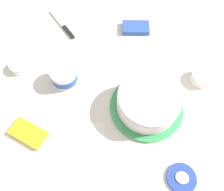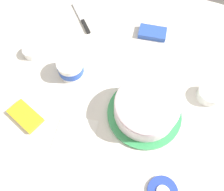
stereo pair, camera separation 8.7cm
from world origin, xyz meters
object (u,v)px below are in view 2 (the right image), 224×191
object	(u,v)px
candy_box_lower	(152,33)
paper_napkin	(75,135)
frosted_cake	(146,108)
spreading_knife	(83,20)
frosting_tub	(71,68)
sprinkle_bowl_blue	(32,52)
sprinkle_bowl_rainbow	(210,94)
candy_box_upper	(25,116)

from	to	relation	value
candy_box_lower	paper_napkin	size ratio (longest dim) A/B	0.89
frosted_cake	spreading_knife	bearing A→B (deg)	141.59
spreading_knife	frosting_tub	bearing A→B (deg)	-71.24
spreading_knife	frosted_cake	bearing A→B (deg)	-38.41
frosted_cake	sprinkle_bowl_blue	distance (m)	0.59
frosting_tub	candy_box_lower	size ratio (longest dim) A/B	0.83
frosted_cake	paper_napkin	xyz separation A→B (m)	(-0.21, -0.19, -0.05)
frosted_cake	sprinkle_bowl_rainbow	xyz separation A→B (m)	(0.22, 0.18, -0.03)
frosted_cake	candy_box_lower	xyz separation A→B (m)	(-0.11, 0.42, -0.04)
sprinkle_bowl_blue	candy_box_lower	xyz separation A→B (m)	(0.47, 0.34, -0.01)
sprinkle_bowl_rainbow	paper_napkin	world-z (taller)	sprinkle_bowl_rainbow
paper_napkin	candy_box_upper	bearing A→B (deg)	-177.64
candy_box_lower	candy_box_upper	xyz separation A→B (m)	(-0.32, -0.62, -0.00)
spreading_knife	paper_napkin	size ratio (longest dim) A/B	1.23
spreading_knife	paper_napkin	distance (m)	0.61
frosted_cake	frosting_tub	xyz separation A→B (m)	(-0.36, 0.06, -0.01)
frosting_tub	spreading_knife	size ratio (longest dim) A/B	0.60
frosting_tub	paper_napkin	size ratio (longest dim) A/B	0.74
sprinkle_bowl_rainbow	paper_napkin	distance (m)	0.57
spreading_knife	candy_box_lower	size ratio (longest dim) A/B	1.38
candy_box_upper	sprinkle_bowl_rainbow	bearing A→B (deg)	47.19
frosted_cake	sprinkle_bowl_rainbow	bearing A→B (deg)	39.67
sprinkle_bowl_rainbow	sprinkle_bowl_blue	xyz separation A→B (m)	(-0.80, -0.10, -0.00)
frosting_tub	candy_box_upper	size ratio (longest dim) A/B	0.79
frosted_cake	spreading_knife	xyz separation A→B (m)	(-0.47, 0.37, -0.05)
spreading_knife	candy_box_upper	bearing A→B (deg)	-86.35
sprinkle_bowl_blue	paper_napkin	size ratio (longest dim) A/B	0.53
frosting_tub	paper_napkin	distance (m)	0.29
spreading_knife	sprinkle_bowl_rainbow	distance (m)	0.71
sprinkle_bowl_blue	sprinkle_bowl_rainbow	bearing A→B (deg)	7.08
paper_napkin	sprinkle_bowl_rainbow	bearing A→B (deg)	40.72
spreading_knife	sprinkle_bowl_rainbow	bearing A→B (deg)	-15.25
frosting_tub	sprinkle_bowl_rainbow	distance (m)	0.59
sprinkle_bowl_rainbow	paper_napkin	size ratio (longest dim) A/B	0.65
candy_box_lower	paper_napkin	xyz separation A→B (m)	(-0.11, -0.61, -0.01)
sprinkle_bowl_rainbow	frosted_cake	bearing A→B (deg)	-140.33
sprinkle_bowl_blue	candy_box_lower	distance (m)	0.58
spreading_knife	sprinkle_bowl_blue	distance (m)	0.31
sprinkle_bowl_blue	candy_box_upper	size ratio (longest dim) A/B	0.57
frosting_tub	candy_box_upper	distance (m)	0.27
sprinkle_bowl_rainbow	candy_box_upper	distance (m)	0.75
candy_box_upper	paper_napkin	world-z (taller)	candy_box_upper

